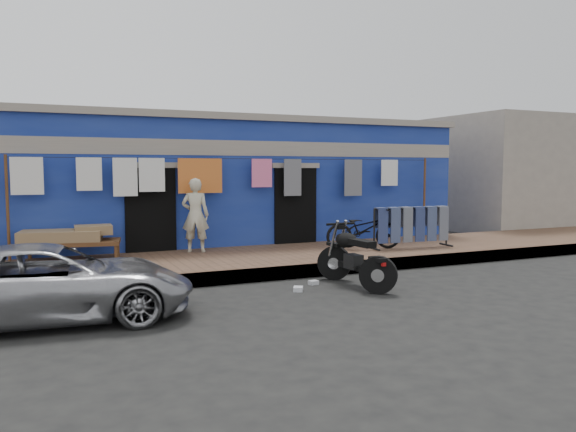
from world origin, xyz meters
The scene contains 15 objects.
ground centered at (0.00, 0.00, 0.00)m, with size 80.00×80.00×0.00m, color black.
sidewalk centered at (0.00, 3.00, 0.12)m, with size 28.00×3.00×0.25m, color brown.
curb centered at (0.00, 1.55, 0.12)m, with size 28.00×0.10×0.25m, color gray.
building centered at (0.00, 6.99, 1.69)m, with size 12.20×5.20×3.36m.
neighbor_right centered at (11.00, 7.00, 1.90)m, with size 6.00×5.00×3.80m, color #9E9384.
clothesline centered at (-0.64, 4.25, 1.82)m, with size 10.06×0.06×2.10m.
car centered at (-4.33, 0.19, 0.55)m, with size 1.76×3.88×1.09m, color #A6A6AA.
seated_person centered at (-1.32, 4.00, 1.06)m, with size 0.58×0.39×1.62m, color beige.
bicycle centered at (2.28, 2.89, 0.81)m, with size 0.61×1.74×1.13m, color black.
motorcycle centered at (0.61, 0.47, 0.54)m, with size 0.71×1.72×1.09m, color black, non-canonical shape.
charpoy centered at (-3.86, 3.94, 0.58)m, with size 2.06×1.24×0.65m, color brown, non-canonical shape.
jeans_rack centered at (3.42, 2.66, 0.74)m, with size 2.06×0.56×0.98m, color black, non-canonical shape.
litter_a centered at (0.01, 0.91, 0.04)m, with size 0.16×0.12×0.07m, color silver.
litter_b centered at (1.83, 1.20, 0.04)m, with size 0.16×0.12×0.08m, color silver.
litter_c centered at (-0.47, 0.52, 0.04)m, with size 0.19×0.15×0.08m, color silver.
Camera 1 is at (-4.44, -7.96, 2.07)m, focal length 35.00 mm.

